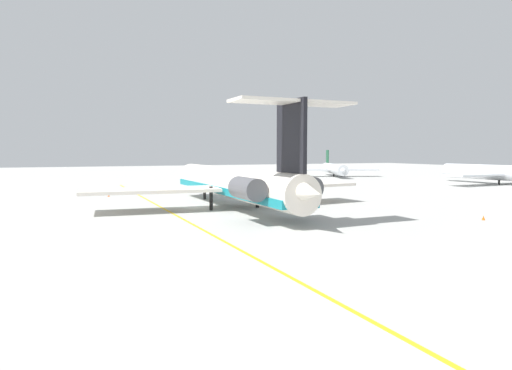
% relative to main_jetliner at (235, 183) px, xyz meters
% --- Properties ---
extents(ground, '(392.98, 392.98, 0.00)m').
position_rel_main_jetliner_xyz_m(ground, '(-3.37, -4.97, -3.83)').
color(ground, '#ADADA8').
extents(main_jetliner, '(48.19, 42.88, 14.06)m').
position_rel_main_jetliner_xyz_m(main_jetliner, '(0.00, 0.00, 0.00)').
color(main_jetliner, silver).
rests_on(main_jetliner, ground).
extents(airliner_far_left, '(28.64, 28.80, 8.85)m').
position_rel_main_jetliner_xyz_m(airliner_far_left, '(-65.21, 59.08, -1.23)').
color(airliner_far_left, silver).
rests_on(airliner_far_left, ground).
extents(airliner_mid_left, '(34.28, 33.85, 10.25)m').
position_rel_main_jetliner_xyz_m(airliner_mid_left, '(-20.29, 78.53, -0.81)').
color(airliner_mid_left, silver).
rests_on(airliner_mid_left, ground).
extents(ground_crew_near_nose, '(0.27, 0.42, 1.70)m').
position_rel_main_jetliner_xyz_m(ground_crew_near_nose, '(-24.95, 15.40, -2.75)').
color(ground_crew_near_nose, black).
rests_on(ground_crew_near_nose, ground).
extents(ground_crew_near_tail, '(0.26, 0.38, 1.66)m').
position_rel_main_jetliner_xyz_m(ground_crew_near_tail, '(-22.30, 18.55, -2.78)').
color(ground_crew_near_tail, black).
rests_on(ground_crew_near_tail, ground).
extents(ground_crew_portside, '(0.39, 0.30, 1.81)m').
position_rel_main_jetliner_xyz_m(ground_crew_portside, '(-17.86, 24.53, -2.69)').
color(ground_crew_portside, black).
rests_on(ground_crew_portside, ground).
extents(safety_cone_nose, '(0.40, 0.40, 0.55)m').
position_rel_main_jetliner_xyz_m(safety_cone_nose, '(-25.36, 21.79, -3.56)').
color(safety_cone_nose, '#EA590F').
rests_on(safety_cone_nose, ground).
extents(safety_cone_wingtip, '(0.40, 0.40, 0.55)m').
position_rel_main_jetliner_xyz_m(safety_cone_wingtip, '(-25.80, -15.45, -3.56)').
color(safety_cone_wingtip, '#EA590F').
rests_on(safety_cone_wingtip, ground).
extents(safety_cone_tail, '(0.40, 0.40, 0.55)m').
position_rel_main_jetliner_xyz_m(safety_cone_tail, '(21.93, 24.40, -3.56)').
color(safety_cone_tail, '#EA590F').
rests_on(safety_cone_tail, ground).
extents(taxiway_centreline, '(106.16, 2.11, 0.01)m').
position_rel_main_jetliner_xyz_m(taxiway_centreline, '(-1.35, -9.47, -3.83)').
color(taxiway_centreline, gold).
rests_on(taxiway_centreline, ground).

